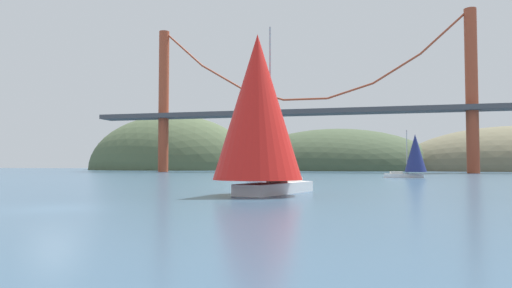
% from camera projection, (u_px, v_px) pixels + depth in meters
% --- Properties ---
extents(ground_plane, '(360.00, 360.00, 0.00)m').
position_uv_depth(ground_plane, '(55.00, 209.00, 21.46)').
color(ground_plane, '#385670').
extents(headland_center, '(68.36, 44.00, 28.02)m').
position_uv_depth(headland_center, '(335.00, 170.00, 151.39)').
color(headland_center, '#425138').
rests_on(headland_center, ground_plane).
extents(headland_left, '(62.87, 44.00, 40.34)m').
position_uv_depth(headland_left, '(171.00, 170.00, 165.46)').
color(headland_left, '#4C5B3D').
rests_on(headland_left, ground_plane).
extents(suspension_bridge, '(114.56, 6.00, 39.15)m').
position_uv_depth(suspension_bridge, '(305.00, 105.00, 114.48)').
color(suspension_bridge, '#A34228').
rests_on(suspension_bridge, ground_plane).
extents(sailboat_scarlet_sail, '(9.95, 7.00, 11.70)m').
position_uv_depth(sailboat_scarlet_sail, '(265.00, 137.00, 62.57)').
color(sailboat_scarlet_sail, white).
rests_on(sailboat_scarlet_sail, ground_plane).
extents(sailboat_navy_sail, '(6.51, 3.55, 7.37)m').
position_uv_depth(sailboat_navy_sail, '(414.00, 155.00, 68.74)').
color(sailboat_navy_sail, white).
rests_on(sailboat_navy_sail, ground_plane).
extents(sailboat_red_spinnaker, '(7.55, 10.48, 12.01)m').
position_uv_depth(sailboat_red_spinnaker, '(258.00, 110.00, 30.55)').
color(sailboat_red_spinnaker, white).
rests_on(sailboat_red_spinnaker, ground_plane).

